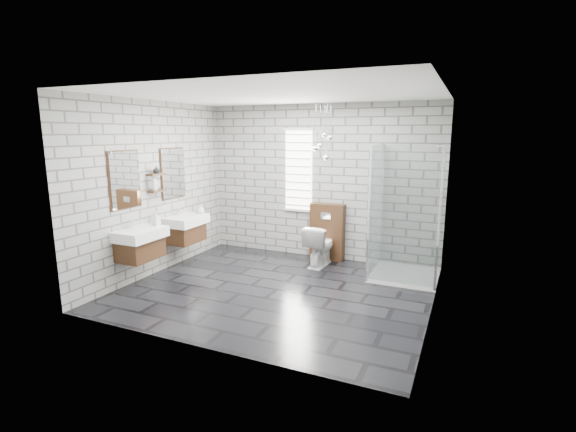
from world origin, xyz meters
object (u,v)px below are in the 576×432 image
Objects in this scene: cistern_panel at (327,232)px; shower_enclosure at (399,247)px; vanity_left at (138,235)px; vanity_right at (184,221)px; toilet at (320,245)px.

shower_enclosure is (1.31, -0.52, 0.00)m from cistern_panel.
cistern_panel is 1.41m from shower_enclosure.
vanity_left is 0.77× the size of shower_enclosure.
shower_enclosure is at bearing 12.59° from vanity_right.
shower_enclosure is (3.41, 0.76, -0.25)m from vanity_right.
cistern_panel is at bearing 158.53° from shower_enclosure.
vanity_left is at bearing -90.00° from vanity_right.
vanity_left is at bearing 46.43° from toilet.
cistern_panel is 0.42m from toilet.
vanity_right is 2.25× the size of toilet.
vanity_right reaches higher than toilet.
vanity_left is 3.87m from shower_enclosure.
vanity_left is 1.05m from vanity_right.
shower_enclosure is (3.41, 1.81, -0.25)m from vanity_left.
toilet is at bearing 23.00° from vanity_right.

